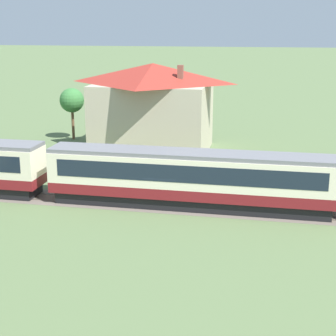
# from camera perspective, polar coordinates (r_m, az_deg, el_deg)

# --- Properties ---
(ground_plane) EXTENTS (600.00, 600.00, 0.00)m
(ground_plane) POSITION_cam_1_polar(r_m,az_deg,el_deg) (38.81, -0.59, -4.26)
(ground_plane) COLOR #566B42
(passenger_train) EXTENTS (66.43, 2.92, 4.26)m
(passenger_train) POSITION_cam_1_polar(r_m,az_deg,el_deg) (37.93, 2.78, -0.99)
(passenger_train) COLOR maroon
(passenger_train) RESTS_ON ground_plane
(railway_track) EXTENTS (129.68, 3.60, 0.04)m
(railway_track) POSITION_cam_1_polar(r_m,az_deg,el_deg) (38.44, 5.65, -4.52)
(railway_track) COLOR #665B51
(railway_track) RESTS_ON ground_plane
(station_house_red_roof) EXTENTS (12.57, 10.69, 9.36)m
(station_house_red_roof) POSITION_cam_1_polar(r_m,az_deg,el_deg) (54.95, -1.65, 6.80)
(station_house_red_roof) COLOR #BCB293
(station_house_red_roof) RESTS_ON ground_plane
(yard_tree_1) EXTENTS (2.85, 2.85, 6.09)m
(yard_tree_1) POSITION_cam_1_polar(r_m,az_deg,el_deg) (61.83, -10.61, 7.35)
(yard_tree_1) COLOR brown
(yard_tree_1) RESTS_ON ground_plane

